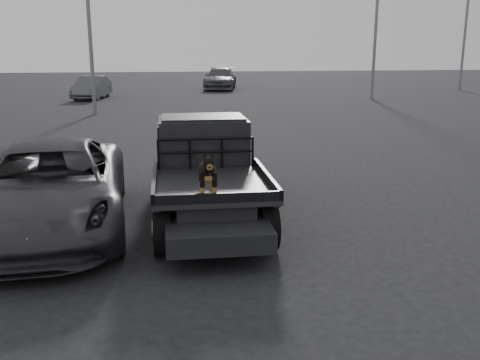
{
  "coord_description": "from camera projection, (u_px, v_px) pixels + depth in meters",
  "views": [
    {
      "loc": [
        -1.39,
        -7.74,
        3.15
      ],
      "look_at": [
        -0.39,
        -0.44,
        1.29
      ],
      "focal_mm": 40.0,
      "sensor_mm": 36.0,
      "label": 1
    }
  ],
  "objects": [
    {
      "name": "distant_car_a",
      "position": [
        92.0,
        87.0,
        32.34
      ],
      "size": [
        2.08,
        4.3,
        1.36
      ],
      "primitive_type": "imported",
      "rotation": [
        0.0,
        0.0,
        -0.16
      ],
      "color": "#4F4F54",
      "rests_on": "ground"
    },
    {
      "name": "ground",
      "position": [
        261.0,
        252.0,
        8.39
      ],
      "size": [
        120.0,
        120.0,
        0.0
      ],
      "primitive_type": "plane",
      "color": "black",
      "rests_on": "ground"
    },
    {
      "name": "distant_car_b",
      "position": [
        220.0,
        79.0,
        39.47
      ],
      "size": [
        3.08,
        5.64,
        1.55
      ],
      "primitive_type": "imported",
      "rotation": [
        0.0,
        0.0,
        -0.18
      ],
      "color": "#46474C",
      "rests_on": "ground"
    },
    {
      "name": "headache_rack",
      "position": [
        206.0,
        154.0,
        9.95
      ],
      "size": [
        1.8,
        0.08,
        0.55
      ],
      "primitive_type": null,
      "color": "black",
      "rests_on": "flatbed_ute"
    },
    {
      "name": "parked_suv",
      "position": [
        50.0,
        188.0,
        9.29
      ],
      "size": [
        2.9,
        5.58,
        1.5
      ],
      "primitive_type": "imported",
      "rotation": [
        0.0,
        0.0,
        0.08
      ],
      "color": "#323136",
      "rests_on": "ground"
    },
    {
      "name": "dog",
      "position": [
        207.0,
        175.0,
        7.91
      ],
      "size": [
        0.32,
        0.6,
        0.74
      ],
      "primitive_type": null,
      "color": "black",
      "rests_on": "flatbed_ute"
    },
    {
      "name": "flatbed_ute",
      "position": [
        207.0,
        194.0,
        9.94
      ],
      "size": [
        2.0,
        5.4,
        0.92
      ],
      "primitive_type": null,
      "color": "black",
      "rests_on": "ground"
    },
    {
      "name": "ute_cab",
      "position": [
        203.0,
        138.0,
        10.63
      ],
      "size": [
        1.72,
        1.3,
        0.88
      ],
      "primitive_type": null,
      "color": "black",
      "rests_on": "flatbed_ute"
    }
  ]
}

